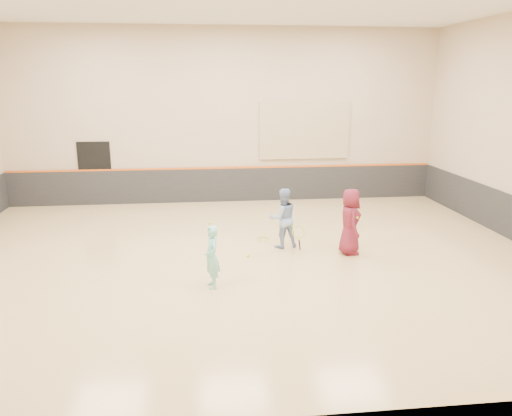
{
  "coord_description": "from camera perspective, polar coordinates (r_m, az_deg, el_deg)",
  "views": [
    {
      "loc": [
        -0.89,
        -11.46,
        4.2
      ],
      "look_at": [
        0.45,
        0.4,
        1.15
      ],
      "focal_mm": 35.0,
      "sensor_mm": 36.0,
      "label": 1
    }
  ],
  "objects": [
    {
      "name": "accent_stripe",
      "position": [
        17.69,
        -3.48,
        4.61
      ],
      "size": [
        14.9,
        0.03,
        0.06
      ],
      "primitive_type": "cube",
      "color": "#D85914",
      "rests_on": "wall_back"
    },
    {
      "name": "held_racket",
      "position": [
        12.69,
        4.84,
        -2.75
      ],
      "size": [
        0.39,
        0.39,
        0.68
      ],
      "primitive_type": null,
      "color": "#A9D32E",
      "rests_on": "instructor"
    },
    {
      "name": "girl",
      "position": [
        10.39,
        -5.07,
        -5.6
      ],
      "size": [
        0.41,
        0.54,
        1.33
      ],
      "primitive_type": "imported",
      "rotation": [
        0.0,
        0.0,
        -1.37
      ],
      "color": "#7CD8D3",
      "rests_on": "floor"
    },
    {
      "name": "room",
      "position": [
        11.98,
        -1.92,
        -2.09
      ],
      "size": [
        15.04,
        12.04,
        6.22
      ],
      "color": "tan",
      "rests_on": "ground"
    },
    {
      "name": "ball_in_hand",
      "position": [
        12.32,
        11.5,
        -1.08
      ],
      "size": [
        0.07,
        0.07,
        0.07
      ],
      "primitive_type": "sphere",
      "color": "#C5D331",
      "rests_on": "young_man"
    },
    {
      "name": "spare_racket",
      "position": [
        13.59,
        0.86,
        -3.39
      ],
      "size": [
        0.7,
        0.7,
        0.13
      ],
      "primitive_type": null,
      "color": "#95B928",
      "rests_on": "floor"
    },
    {
      "name": "acoustic_panel",
      "position": [
        17.88,
        5.57,
        8.81
      ],
      "size": [
        3.2,
        0.08,
        2.0
      ],
      "primitive_type": "cube",
      "color": "tan",
      "rests_on": "wall_back"
    },
    {
      "name": "ball_under_racket",
      "position": [
        12.29,
        -0.91,
        -5.47
      ],
      "size": [
        0.07,
        0.07,
        0.07
      ],
      "primitive_type": "sphere",
      "color": "#CFE735",
      "rests_on": "floor"
    },
    {
      "name": "doorway",
      "position": [
        18.08,
        -17.9,
        3.76
      ],
      "size": [
        1.1,
        0.05,
        2.2
      ],
      "primitive_type": "cube",
      "color": "black",
      "rests_on": "floor"
    },
    {
      "name": "young_man",
      "position": [
        12.55,
        10.7,
        -1.52
      ],
      "size": [
        0.54,
        0.82,
        1.65
      ],
      "primitive_type": "imported",
      "rotation": [
        0.0,
        0.0,
        1.55
      ],
      "color": "maroon",
      "rests_on": "floor"
    },
    {
      "name": "instructor",
      "position": [
        12.83,
        3.09,
        -1.15
      ],
      "size": [
        0.86,
        0.73,
        1.56
      ],
      "primitive_type": "imported",
      "rotation": [
        0.0,
        0.0,
        3.34
      ],
      "color": "#859FCE",
      "rests_on": "floor"
    },
    {
      "name": "wainscot_back",
      "position": [
        17.82,
        -3.45,
        2.65
      ],
      "size": [
        14.9,
        0.04,
        1.2
      ],
      "primitive_type": "cube",
      "color": "#232326",
      "rests_on": "floor"
    },
    {
      "name": "ball_beside_spare",
      "position": [
        15.1,
        -5.28,
        -1.74
      ],
      "size": [
        0.07,
        0.07,
        0.07
      ],
      "primitive_type": "sphere",
      "color": "yellow",
      "rests_on": "floor"
    }
  ]
}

